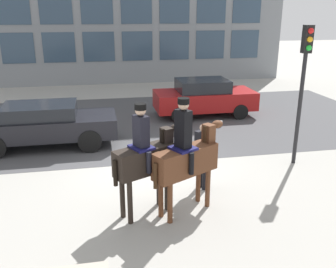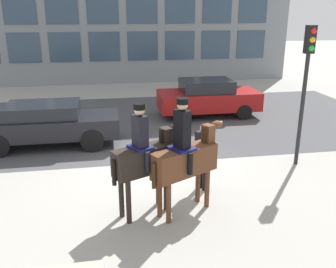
# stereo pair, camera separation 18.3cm
# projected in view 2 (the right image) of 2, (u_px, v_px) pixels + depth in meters

# --- Properties ---
(ground_plane) EXTENTS (80.00, 80.00, 0.00)m
(ground_plane) POSITION_uv_depth(u_px,v_px,m) (153.00, 170.00, 10.37)
(ground_plane) COLOR #9E9B93
(road_surface) EXTENTS (20.10, 8.50, 0.01)m
(road_surface) POSITION_uv_depth(u_px,v_px,m) (137.00, 122.00, 14.81)
(road_surface) COLOR #444447
(road_surface) RESTS_ON ground_plane
(mounted_horse_lead) EXTENTS (1.64, 1.02, 2.48)m
(mounted_horse_lead) POSITION_uv_depth(u_px,v_px,m) (145.00, 157.00, 7.82)
(mounted_horse_lead) COLOR black
(mounted_horse_lead) RESTS_ON ground_plane
(mounted_horse_companion) EXTENTS (1.76, 1.14, 2.57)m
(mounted_horse_companion) POSITION_uv_depth(u_px,v_px,m) (186.00, 157.00, 7.89)
(mounted_horse_companion) COLOR #59331E
(mounted_horse_companion) RESTS_ON ground_plane
(pedestrian_bystander) EXTENTS (0.73, 0.77, 1.68)m
(pedestrian_bystander) POSITION_uv_depth(u_px,v_px,m) (203.00, 152.00, 8.99)
(pedestrian_bystander) COLOR black
(pedestrian_bystander) RESTS_ON ground_plane
(street_car_near_lane) EXTENTS (4.51, 1.82, 1.41)m
(street_car_near_lane) POSITION_uv_depth(u_px,v_px,m) (47.00, 123.00, 12.03)
(street_car_near_lane) COLOR black
(street_car_near_lane) RESTS_ON ground_plane
(street_car_far_lane) EXTENTS (4.09, 1.81, 1.52)m
(street_car_far_lane) POSITION_uv_depth(u_px,v_px,m) (208.00, 97.00, 15.41)
(street_car_far_lane) COLOR maroon
(street_car_far_lane) RESTS_ON ground_plane
(traffic_light) EXTENTS (0.24, 0.29, 3.86)m
(traffic_light) POSITION_uv_depth(u_px,v_px,m) (306.00, 74.00, 9.97)
(traffic_light) COLOR black
(traffic_light) RESTS_ON ground_plane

